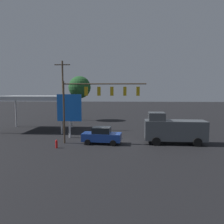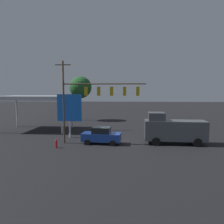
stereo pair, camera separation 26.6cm
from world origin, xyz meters
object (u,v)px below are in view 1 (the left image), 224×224
traffic_signal_assembly (98,96)px  delivery_truck (173,129)px  utility_pole (63,94)px  sedan_waiting (102,135)px  fire_hydrant (56,144)px  street_tree (80,87)px  price_sign (69,109)px

traffic_signal_assembly → delivery_truck: bearing=-176.4°
traffic_signal_assembly → utility_pole: (6.61, -8.75, 0.08)m
sedan_waiting → fire_hydrant: (4.57, 2.19, -0.51)m
street_tree → fire_hydrant: (-2.14, 22.11, -6.33)m
delivery_truck → fire_hydrant: 13.09m
traffic_signal_assembly → street_tree: (6.37, -19.91, 1.26)m
traffic_signal_assembly → fire_hydrant: bearing=27.5°
utility_pole → sedan_waiting: (-6.96, 8.76, -4.64)m
sedan_waiting → street_tree: size_ratio=0.50×
utility_pole → street_tree: bearing=-91.3°
utility_pole → price_sign: bearing=113.3°
price_sign → street_tree: size_ratio=0.62×
traffic_signal_assembly → sedan_waiting: size_ratio=2.08×
sedan_waiting → street_tree: street_tree is taller
street_tree → sedan_waiting: bearing=108.6°
traffic_signal_assembly → street_tree: size_ratio=1.04×
traffic_signal_assembly → fire_hydrant: (4.23, 2.20, -5.08)m
traffic_signal_assembly → delivery_truck: (-8.51, -0.53, -3.82)m
price_sign → delivery_truck: 13.07m
street_tree → fire_hydrant: bearing=95.5°
utility_pole → sedan_waiting: 12.11m
traffic_signal_assembly → utility_pole: bearing=-52.9°
utility_pole → delivery_truck: utility_pole is taller
fire_hydrant → delivery_truck: bearing=-167.9°
sedan_waiting → fire_hydrant: size_ratio=5.15×
price_sign → sedan_waiting: size_ratio=1.24×
sedan_waiting → utility_pole: bearing=-47.0°
delivery_truck → sedan_waiting: 8.22m
delivery_truck → traffic_signal_assembly: bearing=5.3°
utility_pole → street_tree: 11.23m
utility_pole → fire_hydrant: (-2.39, 10.95, -5.16)m
utility_pole → sedan_waiting: size_ratio=2.34×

